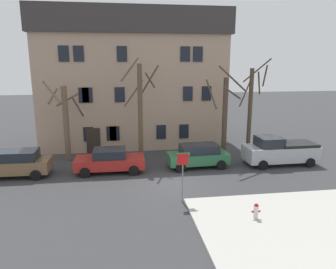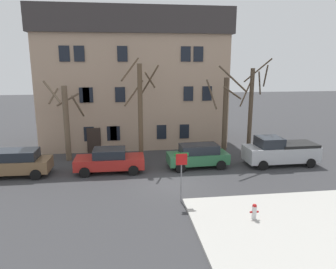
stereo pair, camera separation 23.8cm
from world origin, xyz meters
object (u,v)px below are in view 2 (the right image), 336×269
at_px(car_red_sedan, 110,160).
at_px(car_green_wagon, 198,155).
at_px(tree_bare_far, 225,115).
at_px(pickup_truck_silver, 280,151).
at_px(street_sign_pole, 181,168).
at_px(car_brown_wagon, 15,163).
at_px(fire_hydrant, 254,211).
at_px(tree_bare_end, 251,107).
at_px(tree_bare_mid, 140,109).
at_px(building_main, 134,78).
at_px(tree_bare_near, 66,120).

bearing_deg(car_red_sedan, car_green_wagon, 1.14).
relative_size(tree_bare_far, pickup_truck_silver, 1.35).
distance_m(car_red_sedan, street_sign_pole, 6.87).
height_order(car_brown_wagon, fire_hydrant, car_brown_wagon).
xyz_separation_m(tree_bare_far, car_green_wagon, (-2.47, -1.91, -2.55)).
relative_size(car_green_wagon, pickup_truck_silver, 0.83).
xyz_separation_m(car_green_wagon, fire_hydrant, (0.84, -8.13, -0.36)).
height_order(tree_bare_end, car_green_wagon, tree_bare_end).
distance_m(tree_bare_mid, street_sign_pole, 8.03).
xyz_separation_m(car_brown_wagon, car_green_wagon, (12.33, 0.14, -0.04)).
height_order(car_red_sedan, fire_hydrant, car_red_sedan).
height_order(tree_bare_far, car_red_sedan, tree_bare_far).
bearing_deg(building_main, tree_bare_end, -30.10).
xyz_separation_m(fire_hydrant, street_sign_pole, (-3.04, 2.52, 1.41)).
bearing_deg(car_brown_wagon, building_main, 46.22).
xyz_separation_m(tree_bare_end, street_sign_pole, (-7.22, -8.62, -1.91)).
bearing_deg(tree_bare_mid, tree_bare_end, 6.68).
bearing_deg(fire_hydrant, pickup_truck_silver, 56.54).
bearing_deg(fire_hydrant, tree_bare_mid, 115.29).
bearing_deg(car_brown_wagon, car_red_sedan, 0.12).
bearing_deg(tree_bare_end, tree_bare_near, -179.93).
distance_m(pickup_truck_silver, fire_hydrant, 9.54).
bearing_deg(building_main, car_brown_wagon, -133.78).
bearing_deg(fire_hydrant, building_main, 106.97).
bearing_deg(street_sign_pole, car_brown_wagon, 151.63).
height_order(tree_bare_end, pickup_truck_silver, tree_bare_end).
bearing_deg(tree_bare_end, building_main, 149.90).
distance_m(car_brown_wagon, street_sign_pole, 11.55).
relative_size(car_red_sedan, car_green_wagon, 1.07).
relative_size(tree_bare_far, fire_hydrant, 9.48).
distance_m(car_brown_wagon, fire_hydrant, 15.41).
bearing_deg(building_main, pickup_truck_silver, -39.69).
bearing_deg(car_green_wagon, tree_bare_end, 31.00).
height_order(car_brown_wagon, car_red_sedan, car_brown_wagon).
height_order(tree_bare_end, fire_hydrant, tree_bare_end).
xyz_separation_m(tree_bare_end, pickup_truck_silver, (1.07, -3.19, -2.82)).
distance_m(tree_bare_near, tree_bare_far, 11.98).
bearing_deg(tree_bare_mid, tree_bare_far, -0.47).
bearing_deg(tree_bare_end, tree_bare_mid, -173.32).
xyz_separation_m(tree_bare_far, car_red_sedan, (-8.66, -2.04, -2.61)).
height_order(pickup_truck_silver, fire_hydrant, pickup_truck_silver).
xyz_separation_m(tree_bare_near, fire_hydrant, (10.29, -11.12, -2.63)).
bearing_deg(building_main, car_red_sedan, -103.25).
height_order(car_brown_wagon, car_green_wagon, car_brown_wagon).
bearing_deg(tree_bare_far, street_sign_pole, -121.87).
xyz_separation_m(car_red_sedan, fire_hydrant, (7.03, -8.00, -0.31)).
bearing_deg(tree_bare_mid, car_brown_wagon, -165.94).
relative_size(tree_bare_mid, tree_bare_far, 1.08).
distance_m(building_main, street_sign_pole, 14.66).
xyz_separation_m(building_main, car_brown_wagon, (-8.14, -8.49, -5.03)).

